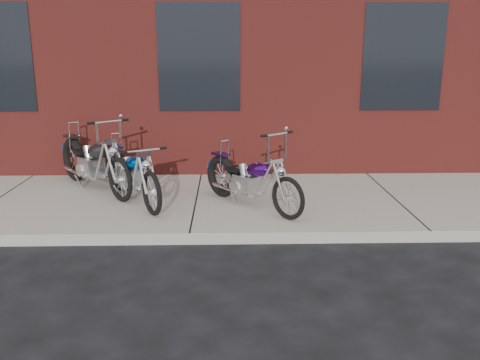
{
  "coord_description": "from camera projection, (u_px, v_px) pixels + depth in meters",
  "views": [
    {
      "loc": [
        0.47,
        -5.88,
        2.35
      ],
      "look_at": [
        0.64,
        0.8,
        0.62
      ],
      "focal_mm": 38.0,
      "sensor_mm": 36.0,
      "label": 1
    }
  ],
  "objects": [
    {
      "name": "ground",
      "position": [
        190.0,
        245.0,
        6.27
      ],
      "size": [
        120.0,
        120.0,
        0.0
      ],
      "primitive_type": "plane",
      "color": "#212227",
      "rests_on": "ground"
    },
    {
      "name": "chopper_blue",
      "position": [
        131.0,
        175.0,
        7.49
      ],
      "size": [
        1.15,
        1.9,
        0.93
      ],
      "rotation": [
        0.0,
        0.0,
        -1.05
      ],
      "color": "black",
      "rests_on": "sidewalk"
    },
    {
      "name": "chopper_third",
      "position": [
        94.0,
        164.0,
        8.07
      ],
      "size": [
        1.56,
        1.87,
        1.18
      ],
      "rotation": [
        0.0,
        0.0,
        -0.88
      ],
      "color": "black",
      "rests_on": "sidewalk"
    },
    {
      "name": "sidewalk",
      "position": [
        197.0,
        203.0,
        7.7
      ],
      "size": [
        22.0,
        3.0,
        0.15
      ],
      "primitive_type": "cube",
      "color": "#A29D93",
      "rests_on": "ground"
    },
    {
      "name": "chopper_purple",
      "position": [
        250.0,
        182.0,
        7.21
      ],
      "size": [
        1.34,
        1.63,
        1.13
      ],
      "rotation": [
        0.0,
        0.0,
        -0.89
      ],
      "color": "black",
      "rests_on": "sidewalk"
    }
  ]
}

